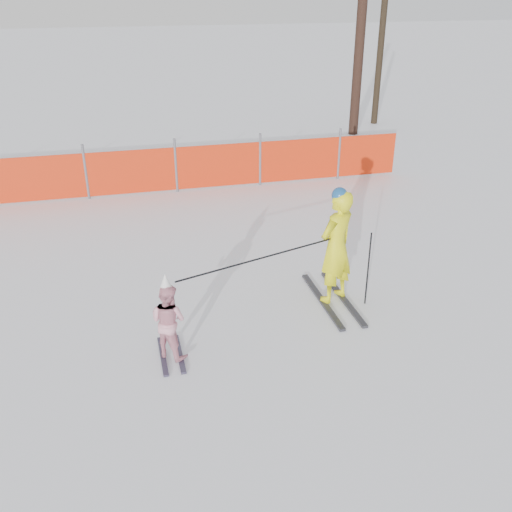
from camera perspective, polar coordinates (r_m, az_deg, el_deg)
The scene contains 6 objects.
ground at distance 8.02m, azimuth 0.88°, elevation -7.97°, with size 120.00×120.00×0.00m, color white.
adult at distance 8.50m, azimuth 8.02°, elevation 0.90°, with size 0.76×1.70×1.84m.
child at distance 7.40m, azimuth -8.75°, elevation -6.33°, with size 0.64×0.86×1.22m.
ski_poles at distance 7.97m, azimuth 4.05°, elevation -0.65°, with size 2.93×0.78×1.18m.
safety_fence at distance 13.37m, azimuth -18.01°, elevation 7.61°, with size 15.51×0.06×1.25m.
tree_trunks at distance 19.02m, azimuth 11.01°, elevation 20.84°, with size 1.55×1.48×6.30m.
Camera 1 is at (-1.73, -6.43, 4.47)m, focal length 40.00 mm.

